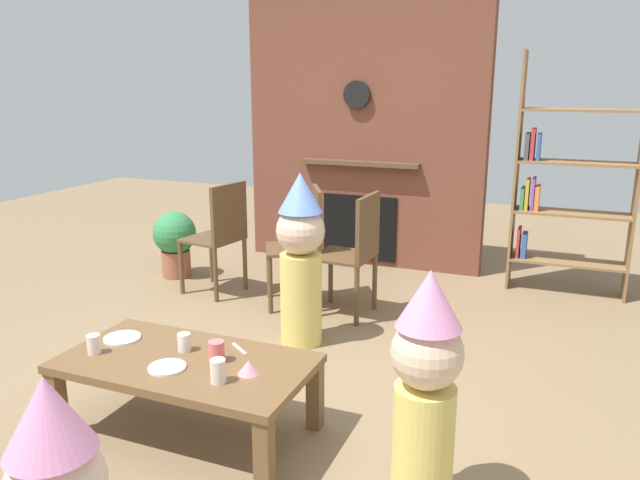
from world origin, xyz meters
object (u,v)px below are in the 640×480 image
child_by_the_chairs (301,255)px  child_in_pink (425,388)px  paper_plate_rear (167,367)px  bookshelf (565,183)px  coffee_table (186,370)px  paper_plate_front (122,338)px  potted_plant_short (175,240)px  paper_cup_center (184,342)px  dining_chair_middle (305,239)px  paper_cup_near_left (218,371)px  birthday_cake_slice (249,367)px  dining_chair_left (221,232)px  paper_cup_far_left (94,344)px  paper_cup_near_right (217,352)px  dining_chair_right (355,248)px

child_by_the_chairs → child_in_pink: bearing=43.6°
paper_plate_rear → child_by_the_chairs: bearing=85.7°
bookshelf → coffee_table: size_ratio=1.59×
paper_plate_front → potted_plant_short: size_ratio=0.32×
coffee_table → paper_cup_center: size_ratio=13.37×
dining_chair_middle → paper_plate_rear: bearing=66.5°
bookshelf → paper_plate_rear: size_ratio=10.96×
paper_plate_front → paper_plate_rear: 0.46m
bookshelf → potted_plant_short: (-3.09, -0.86, -0.55)m
paper_cup_near_left → coffee_table: bearing=152.5°
coffee_table → child_by_the_chairs: size_ratio=1.07×
bookshelf → paper_cup_near_left: (-1.32, -3.06, -0.45)m
child_in_pink → birthday_cake_slice: bearing=-1.6°
paper_cup_near_left → paper_cup_center: bearing=146.0°
child_by_the_chairs → dining_chair_left: size_ratio=1.25×
dining_chair_left → birthday_cake_slice: bearing=133.9°
birthday_cake_slice → paper_cup_center: bearing=166.9°
paper_cup_center → paper_cup_far_left: 0.43m
paper_cup_far_left → child_in_pink: bearing=-0.6°
paper_cup_center → dining_chair_left: (-0.84, 1.75, 0.08)m
dining_chair_left → dining_chair_middle: bearing=-167.6°
paper_cup_far_left → birthday_cake_slice: bearing=6.7°
paper_plate_front → child_in_pink: bearing=-7.2°
paper_cup_near_right → child_by_the_chairs: 1.16m
child_by_the_chairs → dining_chair_middle: bearing=-155.0°
birthday_cake_slice → dining_chair_left: (-1.25, 1.84, 0.10)m
coffee_table → child_by_the_chairs: (0.08, 1.18, 0.26)m
coffee_table → paper_cup_far_left: 0.47m
paper_cup_near_left → dining_chair_right: dining_chair_right is taller
paper_plate_rear → birthday_cake_slice: birthday_cake_slice is taller
paper_plate_rear → paper_plate_front: bearing=155.1°
paper_cup_center → dining_chair_left: bearing=115.7°
paper_plate_front → birthday_cake_slice: 0.79m
paper_cup_center → paper_plate_front: paper_cup_center is taller
paper_cup_near_right → paper_cup_center: (-0.21, 0.04, -0.01)m
dining_chair_left → potted_plant_short: (-0.61, 0.24, -0.18)m
coffee_table → child_in_pink: child_in_pink is taller
paper_cup_near_right → paper_cup_center: bearing=168.5°
bookshelf → paper_plate_front: bookshelf is taller
dining_chair_left → potted_plant_short: size_ratio=1.56×
child_in_pink → child_by_the_chairs: 1.71m
paper_plate_front → child_in_pink: child_in_pink is taller
paper_cup_near_right → child_in_pink: child_in_pink is taller
paper_cup_near_right → paper_plate_front: 0.59m
paper_plate_rear → potted_plant_short: 2.64m
coffee_table → paper_cup_far_left: size_ratio=12.68×
paper_plate_rear → dining_chair_left: dining_chair_left is taller
paper_cup_near_right → dining_chair_left: bearing=120.4°
paper_cup_near_left → potted_plant_short: size_ratio=0.19×
bookshelf → potted_plant_short: size_ratio=3.30×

